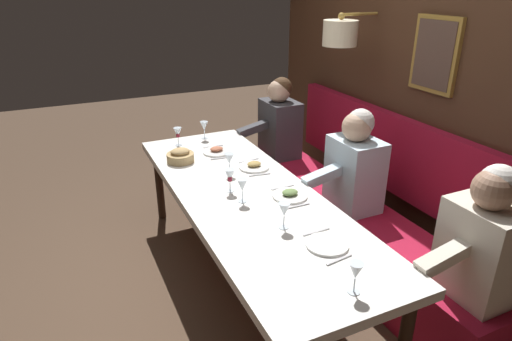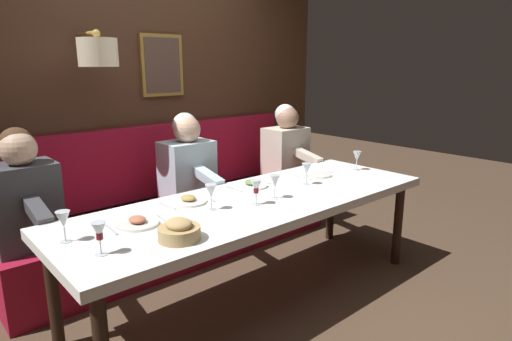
{
  "view_description": "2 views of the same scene",
  "coord_description": "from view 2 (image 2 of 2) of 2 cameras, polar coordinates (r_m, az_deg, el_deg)",
  "views": [
    {
      "loc": [
        -1.09,
        -2.49,
        2.1
      ],
      "look_at": [
        0.05,
        -0.04,
        0.92
      ],
      "focal_mm": 30.82,
      "sensor_mm": 36.0,
      "label": 1
    },
    {
      "loc": [
        -2.07,
        1.83,
        1.62
      ],
      "look_at": [
        0.05,
        -0.04,
        0.92
      ],
      "focal_mm": 30.28,
      "sensor_mm": 36.0,
      "label": 2
    }
  ],
  "objects": [
    {
      "name": "wine_glass_0",
      "position": [
        2.39,
        -24.11,
        -6.02
      ],
      "size": [
        0.07,
        0.07,
        0.16
      ],
      "color": "silver",
      "rests_on": "dining_table"
    },
    {
      "name": "ground_plane",
      "position": [
        3.21,
        0.08,
        -16.45
      ],
      "size": [
        12.0,
        12.0,
        0.0
      ],
      "primitive_type": "plane",
      "color": "#4C3828"
    },
    {
      "name": "diner_middle",
      "position": [
        3.13,
        -28.33,
        -2.73
      ],
      "size": [
        0.6,
        0.4,
        0.79
      ],
      "color": "#3D3D42",
      "rests_on": "banquette_bench"
    },
    {
      "name": "wine_glass_2",
      "position": [
        3.74,
        13.19,
        1.78
      ],
      "size": [
        0.07,
        0.07,
        0.16
      ],
      "color": "silver",
      "rests_on": "dining_table"
    },
    {
      "name": "wine_glass_4",
      "position": [
        2.88,
        2.5,
        -1.5
      ],
      "size": [
        0.07,
        0.07,
        0.16
      ],
      "color": "silver",
      "rests_on": "dining_table"
    },
    {
      "name": "wine_glass_3",
      "position": [
        2.66,
        -5.97,
        -2.83
      ],
      "size": [
        0.07,
        0.07,
        0.16
      ],
      "color": "silver",
      "rests_on": "dining_table"
    },
    {
      "name": "place_setting_0",
      "position": [
        2.85,
        -8.93,
        -3.93
      ],
      "size": [
        0.24,
        0.33,
        0.05
      ],
      "color": "white",
      "rests_on": "dining_table"
    },
    {
      "name": "place_setting_1",
      "position": [
        2.53,
        -15.39,
        -6.64
      ],
      "size": [
        0.24,
        0.32,
        0.05
      ],
      "color": "silver",
      "rests_on": "dining_table"
    },
    {
      "name": "wine_glass_5",
      "position": [
        2.17,
        -20.01,
        -7.65
      ],
      "size": [
        0.07,
        0.07,
        0.16
      ],
      "color": "silver",
      "rests_on": "dining_table"
    },
    {
      "name": "wine_glass_1",
      "position": [
        3.23,
        6.68,
        0.13
      ],
      "size": [
        0.07,
        0.07,
        0.16
      ],
      "color": "silver",
      "rests_on": "dining_table"
    },
    {
      "name": "place_setting_3",
      "position": [
        3.53,
        8.03,
        -0.53
      ],
      "size": [
        0.24,
        0.32,
        0.01
      ],
      "color": "white",
      "rests_on": "dining_table"
    },
    {
      "name": "banquette_bench",
      "position": [
        3.75,
        -9.05,
        -8.1
      ],
      "size": [
        0.52,
        2.87,
        0.45
      ],
      "primitive_type": "cube",
      "color": "maroon",
      "rests_on": "ground_plane"
    },
    {
      "name": "back_wall_panel",
      "position": [
        3.99,
        -14.26,
        9.81
      ],
      "size": [
        0.59,
        4.07,
        2.9
      ],
      "color": "#422819",
      "rests_on": "ground_plane"
    },
    {
      "name": "place_setting_2",
      "position": [
        3.18,
        -0.59,
        -1.89
      ],
      "size": [
        0.24,
        0.31,
        0.05
      ],
      "color": "white",
      "rests_on": "dining_table"
    },
    {
      "name": "bread_bowl",
      "position": [
        2.27,
        -10.12,
        -7.85
      ],
      "size": [
        0.22,
        0.22,
        0.12
      ],
      "color": "tan",
      "rests_on": "dining_table"
    },
    {
      "name": "diner_near",
      "position": [
        3.58,
        -9.04,
        0.74
      ],
      "size": [
        0.6,
        0.4,
        0.79
      ],
      "color": "silver",
      "rests_on": "banquette_bench"
    },
    {
      "name": "dining_table",
      "position": [
        2.92,
        0.08,
        -4.9
      ],
      "size": [
        0.9,
        2.67,
        0.74
      ],
      "color": "white",
      "rests_on": "ground_plane"
    },
    {
      "name": "wine_glass_6",
      "position": [
        2.75,
        0.0,
        -2.25
      ],
      "size": [
        0.07,
        0.07,
        0.16
      ],
      "color": "silver",
      "rests_on": "dining_table"
    },
    {
      "name": "diner_nearest",
      "position": [
        4.29,
        3.98,
        3.06
      ],
      "size": [
        0.6,
        0.4,
        0.79
      ],
      "color": "beige",
      "rests_on": "banquette_bench"
    }
  ]
}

